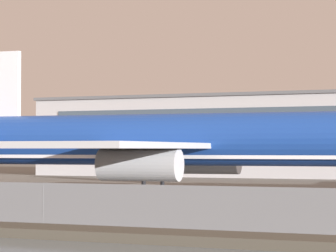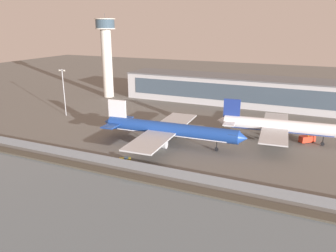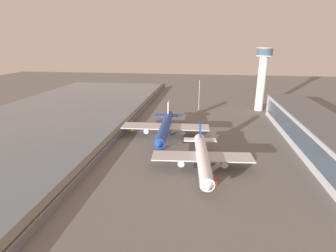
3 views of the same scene
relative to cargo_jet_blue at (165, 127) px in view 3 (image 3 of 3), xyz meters
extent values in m
plane|color=#66635E|center=(-0.22, -5.35, -5.12)|extent=(500.00, 500.00, 0.00)
cube|color=slate|center=(-0.22, -76.35, -5.11)|extent=(320.00, 98.00, 0.01)
cube|color=#474238|center=(-0.22, -25.85, -4.87)|extent=(320.00, 3.00, 0.50)
cube|color=slate|center=(-0.22, -21.35, -3.85)|extent=(280.00, 0.08, 2.54)
cylinder|color=slate|center=(-98.22, -21.35, -3.85)|extent=(0.10, 0.10, 2.54)
cylinder|color=slate|center=(-0.22, -21.35, -3.85)|extent=(0.10, 0.10, 2.54)
cylinder|color=#193D93|center=(0.77, 0.04, 0.19)|extent=(43.67, 6.41, 4.33)
cone|color=#193D93|center=(23.69, 1.14, 0.19)|extent=(3.01, 4.25, 4.12)
cone|color=#193D93|center=(-22.15, -1.06, 0.19)|extent=(3.00, 4.03, 3.90)
cube|color=#232D3D|center=(20.76, 1.00, 0.73)|extent=(2.56, 3.79, 1.30)
cube|color=silver|center=(0.77, 0.04, -1.00)|extent=(37.11, 5.23, 0.78)
cube|color=#B7BABF|center=(-1.90, 10.36, -0.35)|extent=(10.56, 21.32, 0.43)
cube|color=#B7BABF|center=(-0.90, -10.50, -0.35)|extent=(10.56, 21.32, 0.43)
cylinder|color=#B7BABF|center=(-0.52, 8.76, -1.76)|extent=(6.20, 2.67, 2.38)
cylinder|color=#B7BABF|center=(0.32, -8.77, -1.76)|extent=(6.20, 2.67, 2.38)
cube|color=silver|center=(-18.35, -0.88, 4.52)|extent=(6.54, 0.83, 7.36)
cube|color=#193D93|center=(-18.53, 2.94, 0.51)|extent=(4.71, 7.86, 0.35)
cube|color=#193D93|center=(-18.17, -4.70, 0.51)|extent=(4.71, 7.86, 0.35)
cylinder|color=black|center=(15.98, 0.77, -3.24)|extent=(0.30, 0.30, 2.53)
cylinder|color=black|center=(15.98, 0.77, -4.51)|extent=(1.23, 0.53, 1.21)
cylinder|color=black|center=(-2.38, 2.16, -3.24)|extent=(0.35, 0.35, 2.53)
cylinder|color=black|center=(-2.38, 2.16, -4.51)|extent=(1.44, 1.04, 1.39)
cylinder|color=black|center=(-2.16, -2.38, -3.24)|extent=(0.35, 0.35, 2.53)
cylinder|color=black|center=(-2.16, -2.38, -4.51)|extent=(1.44, 1.04, 1.39)
cylinder|color=white|center=(32.77, 18.25, 0.14)|extent=(37.67, 7.43, 4.29)
cone|color=white|center=(52.60, 19.93, 0.14)|extent=(3.12, 4.30, 4.08)
cone|color=white|center=(12.94, 16.57, 0.14)|extent=(3.11, 4.08, 3.86)
cube|color=#232D3D|center=(49.93, 19.70, 0.68)|extent=(2.66, 3.83, 1.29)
cube|color=navy|center=(32.77, 18.25, -1.04)|extent=(32.00, 6.10, 0.77)
cube|color=#B7BABF|center=(30.15, 27.05, -0.39)|extent=(9.72, 18.60, 0.43)
cube|color=#B7BABF|center=(31.66, 9.14, -0.39)|extent=(9.72, 18.60, 0.43)
cylinder|color=#B7BABF|center=(31.39, 25.71, -1.79)|extent=(5.42, 2.79, 2.36)
cylinder|color=#B7BABF|center=(32.66, 10.67, -1.79)|extent=(5.42, 2.79, 2.36)
cube|color=navy|center=(16.35, 16.86, 4.44)|extent=(5.64, 0.99, 7.30)
cube|color=white|center=(16.08, 20.14, 0.46)|extent=(4.29, 6.88, 0.34)
cube|color=white|center=(16.63, 13.58, 0.46)|extent=(4.29, 6.88, 0.34)
cylinder|color=black|center=(45.82, 19.35, -3.26)|extent=(0.30, 0.30, 2.51)
cylinder|color=black|center=(45.82, 19.35, -4.52)|extent=(1.24, 0.57, 1.20)
cylinder|color=black|center=(29.97, 20.27, -3.26)|extent=(0.34, 0.34, 2.51)
cylinder|color=black|center=(29.97, 20.27, -4.52)|extent=(1.46, 1.08, 1.38)
cylinder|color=black|center=(30.35, 15.78, -3.26)|extent=(0.34, 0.34, 2.51)
cylinder|color=black|center=(30.35, 15.78, -4.52)|extent=(1.46, 1.08, 1.38)
cube|color=yellow|center=(-5.17, -18.35, -4.37)|extent=(3.58, 2.83, 1.11)
cube|color=#283847|center=(-4.81, -18.17, -3.57)|extent=(1.56, 1.64, 0.50)
cylinder|color=black|center=(-4.57, -17.30, -4.77)|extent=(0.73, 0.50, 0.70)
cylinder|color=black|center=(-3.98, -18.53, -4.77)|extent=(0.73, 0.50, 0.70)
cylinder|color=black|center=(-6.36, -18.16, -4.77)|extent=(0.73, 0.50, 0.70)
cylinder|color=black|center=(-5.77, -19.39, -4.77)|extent=(0.73, 0.50, 0.70)
cube|color=red|center=(41.09, 20.65, -3.85)|extent=(5.26, 5.05, 2.07)
cube|color=#283847|center=(39.74, 19.43, -3.46)|extent=(2.19, 2.25, 0.83)
cube|color=orange|center=(41.09, 20.65, -2.72)|extent=(1.08, 1.11, 0.16)
cylinder|color=black|center=(40.52, 18.88, -4.70)|extent=(0.77, 0.73, 0.84)
cylinder|color=black|center=(39.27, 20.26, -4.70)|extent=(0.77, 0.73, 0.84)
cylinder|color=black|center=(42.91, 21.05, -4.70)|extent=(0.77, 0.73, 0.84)
cylinder|color=black|center=(41.66, 22.43, -4.70)|extent=(0.77, 0.73, 0.84)
cylinder|color=beige|center=(-59.22, 54.18, 12.37)|extent=(5.33, 5.33, 34.96)
cylinder|color=beige|center=(-59.22, 54.18, 30.10)|extent=(10.13, 10.13, 0.50)
cylinder|color=#384C5B|center=(-59.22, 54.18, 32.48)|extent=(9.62, 9.62, 4.27)
cylinder|color=beige|center=(-59.22, 54.18, 34.81)|extent=(10.64, 10.64, 0.40)
cylinder|color=#333338|center=(-59.22, 54.18, 36.21)|extent=(0.12, 0.12, 2.40)
cube|color=#B2B2B7|center=(7.83, 66.28, 1.31)|extent=(112.55, 19.40, 12.85)
cube|color=#3D4C5B|center=(7.83, 56.51, 1.95)|extent=(103.54, 0.16, 7.71)
cube|color=#5B5E63|center=(7.83, 66.28, 7.99)|extent=(113.15, 20.00, 0.50)
cylinder|color=#A8A8AD|center=(-54.43, 14.56, 4.74)|extent=(0.36, 0.36, 19.71)
cube|color=#A8A8AD|center=(-54.43, 14.56, 14.34)|extent=(3.20, 0.24, 0.24)
cube|color=silver|center=(-55.63, 14.56, 14.04)|extent=(0.60, 0.40, 0.44)
cube|color=silver|center=(-53.23, 14.56, 14.04)|extent=(0.60, 0.40, 0.44)
camera|label=1|loc=(23.95, -61.70, -0.60)|focal=85.00mm
camera|label=2|loc=(40.64, -91.11, 32.39)|focal=35.00mm
camera|label=3|loc=(117.30, 17.81, 39.01)|focal=28.00mm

